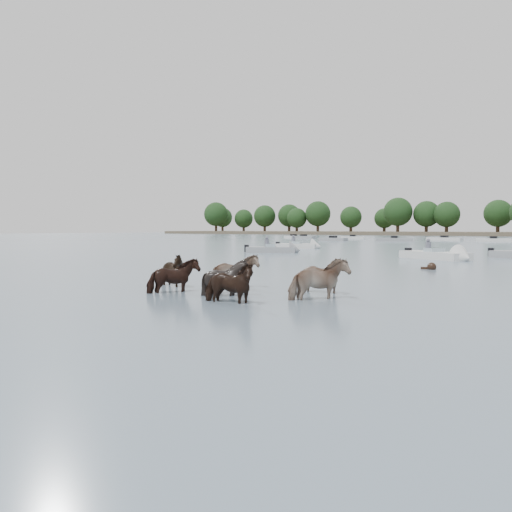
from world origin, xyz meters
The scene contains 8 objects.
ground centered at (0.00, 0.00, 0.00)m, with size 400.00×400.00×0.00m, color slate.
shoreline centered at (-70.00, 150.00, 0.50)m, with size 160.00×30.00×1.00m, color #4C4233.
pony_herd centered at (2.04, 1.64, 0.41)m, with size 7.34×4.28×1.42m.
swimming_pony centered at (3.31, 14.56, 0.10)m, with size 0.72×0.44×0.44m.
motorboat_a centered at (-12.69, 24.31, 0.23)m, with size 4.56×3.79×1.92m.
motorboat_b centered at (1.10, 22.89, 0.23)m, with size 5.54×3.93×1.92m.
motorboat_f centered at (-16.04, 33.16, 0.23)m, with size 4.73×2.92×1.92m.
treeline centered at (-71.50, 148.85, 6.73)m, with size 146.09×22.93×12.55m.
Camera 1 is at (12.21, -10.41, 1.97)m, focal length 36.65 mm.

